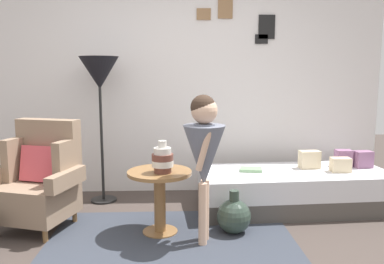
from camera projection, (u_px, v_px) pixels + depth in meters
gallery_wall at (176, 81)px, 4.52m from camera, size 4.80×0.12×2.60m
rug at (172, 239)px, 3.28m from camera, size 2.06×1.31×0.01m
armchair at (40, 180)px, 3.51m from camera, size 0.87×0.75×0.97m
daybed at (294, 190)px, 4.02m from camera, size 1.95×0.92×0.40m
pillow_head at (363, 159)px, 4.12m from camera, size 0.19×0.14×0.18m
pillow_mid at (344, 158)px, 4.17m from camera, size 0.17×0.13×0.18m
pillow_back at (341, 165)px, 3.94m from camera, size 0.19×0.12×0.14m
pillow_extra at (310, 160)px, 4.09m from camera, size 0.22×0.14×0.18m
side_table at (160, 189)px, 3.37m from camera, size 0.56×0.56×0.56m
vase_striped at (163, 159)px, 3.27m from camera, size 0.18×0.18×0.27m
floor_lamp at (100, 78)px, 4.09m from camera, size 0.41×0.41×1.56m
person_child at (205, 149)px, 3.11m from camera, size 0.34×0.34×1.23m
book_on_daybed at (251, 170)px, 3.98m from camera, size 0.25×0.20×0.03m
demijohn_near at (234, 216)px, 3.40m from camera, size 0.30×0.30×0.39m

